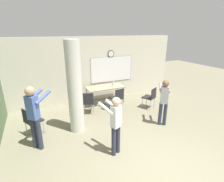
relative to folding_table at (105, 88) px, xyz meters
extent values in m
plane|color=gray|center=(-0.37, -4.45, -0.70)|extent=(24.00, 24.00, 0.00)
cube|color=beige|center=(-0.37, 0.61, 0.70)|extent=(8.00, 0.12, 2.80)
cylinder|color=black|center=(0.51, 0.53, 1.35)|extent=(0.30, 0.03, 0.30)
cylinder|color=white|center=(0.51, 0.52, 1.35)|extent=(0.25, 0.01, 0.25)
cube|color=#99999E|center=(0.55, 0.55, 0.65)|extent=(2.03, 0.01, 1.16)
cube|color=white|center=(0.55, 0.54, 0.65)|extent=(1.97, 0.02, 1.10)
cylinder|color=silver|center=(-1.65, -1.64, 0.70)|extent=(0.44, 0.44, 2.80)
cube|color=tan|center=(0.00, 0.00, 0.04)|extent=(1.60, 0.75, 0.03)
cylinder|color=gray|center=(-0.74, -0.32, -0.34)|extent=(0.04, 0.04, 0.72)
cylinder|color=gray|center=(0.74, -0.32, -0.34)|extent=(0.04, 0.04, 0.72)
cylinder|color=gray|center=(-0.74, 0.32, -0.34)|extent=(0.04, 0.04, 0.72)
cylinder|color=gray|center=(0.74, 0.32, -0.34)|extent=(0.04, 0.04, 0.72)
cylinder|color=silver|center=(0.39, 0.04, 0.14)|extent=(0.07, 0.07, 0.17)
cylinder|color=silver|center=(0.39, 0.04, 0.26)|extent=(0.03, 0.03, 0.07)
cylinder|color=#38383D|center=(-0.19, -0.59, -0.55)|extent=(0.26, 0.26, 0.30)
cube|color=#232328|center=(-2.88, -1.32, -0.25)|extent=(0.59, 0.59, 0.04)
cube|color=#232328|center=(-3.06, -1.42, -0.03)|extent=(0.21, 0.36, 0.40)
cylinder|color=#B7B7BC|center=(-2.64, -1.40, -0.49)|extent=(0.02, 0.02, 0.43)
cylinder|color=#B7B7BC|center=(-2.81, -1.08, -0.49)|extent=(0.02, 0.02, 0.43)
cylinder|color=#B7B7BC|center=(-2.96, -1.56, -0.49)|extent=(0.02, 0.02, 0.43)
cylinder|color=#B7B7BC|center=(-3.13, -1.25, -0.49)|extent=(0.02, 0.02, 0.43)
cube|color=#232328|center=(-0.94, -0.62, -0.25)|extent=(0.57, 0.57, 0.04)
cube|color=#232328|center=(-1.02, -0.81, -0.03)|extent=(0.38, 0.17, 0.40)
cylinder|color=#B7B7BC|center=(-0.71, -0.52, -0.49)|extent=(0.02, 0.02, 0.43)
cylinder|color=#B7B7BC|center=(-1.04, -0.38, -0.49)|extent=(0.02, 0.02, 0.43)
cylinder|color=#B7B7BC|center=(-0.84, -0.85, -0.49)|extent=(0.02, 0.02, 0.43)
cylinder|color=#B7B7BC|center=(-1.18, -0.72, -0.49)|extent=(0.02, 0.02, 0.43)
cube|color=#232328|center=(1.43, -1.16, -0.25)|extent=(0.59, 0.59, 0.04)
cube|color=#232328|center=(1.52, -1.35, -0.03)|extent=(0.37, 0.21, 0.40)
cylinder|color=#B7B7BC|center=(1.51, -0.92, -0.49)|extent=(0.02, 0.02, 0.43)
cylinder|color=#B7B7BC|center=(1.19, -1.09, -0.49)|extent=(0.02, 0.02, 0.43)
cylinder|color=#B7B7BC|center=(1.67, -1.24, -0.49)|extent=(0.02, 0.02, 0.43)
cylinder|color=#B7B7BC|center=(1.35, -1.41, -0.49)|extent=(0.02, 0.02, 0.43)
cube|color=#232328|center=(0.20, -0.67, -0.25)|extent=(0.51, 0.51, 0.04)
cube|color=#232328|center=(0.24, -0.88, -0.03)|extent=(0.40, 0.10, 0.40)
cylinder|color=#B7B7BC|center=(0.35, -0.47, -0.49)|extent=(0.02, 0.02, 0.43)
cylinder|color=#B7B7BC|center=(0.00, -0.53, -0.49)|extent=(0.02, 0.02, 0.43)
cylinder|color=#B7B7BC|center=(0.41, -0.82, -0.49)|extent=(0.02, 0.02, 0.43)
cylinder|color=#B7B7BC|center=(0.06, -0.88, -0.49)|extent=(0.02, 0.02, 0.43)
cylinder|color=#2D3347|center=(-2.78, -2.17, -0.26)|extent=(0.13, 0.13, 0.89)
cylinder|color=#2D3347|center=(-2.90, -2.04, -0.26)|extent=(0.13, 0.13, 0.89)
cube|color=#4C66AD|center=(-2.84, -2.11, 0.50)|extent=(0.33, 0.33, 0.63)
sphere|color=tan|center=(-2.84, -2.11, 0.93)|extent=(0.24, 0.24, 0.24)
cylinder|color=#4C66AD|center=(-2.56, -2.03, 0.70)|extent=(0.46, 0.46, 0.25)
cylinder|color=#4C66AD|center=(-2.76, -1.83, 0.70)|extent=(0.46, 0.46, 0.25)
cylinder|color=#2D3347|center=(-0.96, -3.15, -0.31)|extent=(0.11, 0.11, 0.79)
cylinder|color=#2D3347|center=(-1.11, -3.21, -0.31)|extent=(0.11, 0.11, 0.79)
cube|color=white|center=(-1.03, -3.18, 0.37)|extent=(0.28, 0.25, 0.56)
sphere|color=#D8AD8C|center=(-1.03, -3.18, 0.75)|extent=(0.21, 0.21, 0.21)
cylinder|color=white|center=(-1.00, -2.93, 0.55)|extent=(0.26, 0.49, 0.22)
cylinder|color=white|center=(-1.23, -3.02, 0.55)|extent=(0.26, 0.49, 0.22)
cube|color=white|center=(-1.32, -2.81, 0.55)|extent=(0.08, 0.13, 0.04)
cylinder|color=#2D3347|center=(1.08, -2.55, -0.31)|extent=(0.11, 0.11, 0.79)
cylinder|color=#2D3347|center=(0.96, -2.46, -0.31)|extent=(0.11, 0.11, 0.79)
cube|color=#99999E|center=(1.02, -2.51, 0.36)|extent=(0.29, 0.28, 0.56)
sphere|color=brown|center=(1.02, -2.51, 0.75)|extent=(0.21, 0.21, 0.21)
cylinder|color=#99999E|center=(1.25, -2.40, 0.55)|extent=(0.35, 0.45, 0.22)
cylinder|color=#99999E|center=(1.05, -2.25, 0.55)|extent=(0.35, 0.45, 0.22)
cube|color=white|center=(1.17, -2.07, 0.55)|extent=(0.10, 0.13, 0.04)
camera|label=1|loc=(-2.69, -6.56, 2.32)|focal=28.00mm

